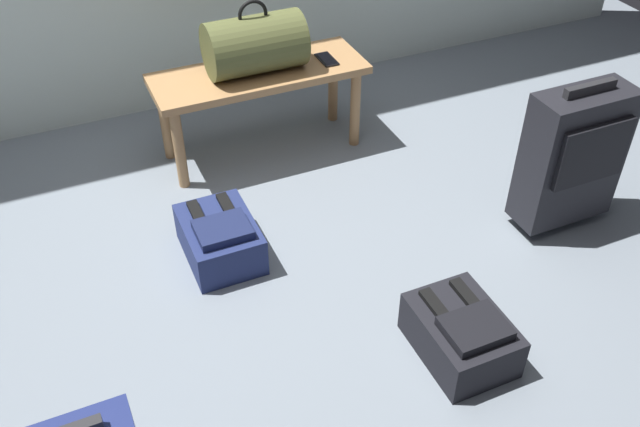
{
  "coord_description": "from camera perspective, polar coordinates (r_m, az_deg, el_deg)",
  "views": [
    {
      "loc": [
        -0.59,
        -1.84,
        1.95
      ],
      "look_at": [
        0.25,
        0.07,
        0.25
      ],
      "focal_mm": 39.13,
      "sensor_mm": 36.0,
      "label": 1
    }
  ],
  "objects": [
    {
      "name": "ground_plane",
      "position": [
        2.75,
        -4.19,
        -6.28
      ],
      "size": [
        6.6,
        6.6,
        0.0
      ],
      "primitive_type": "plane",
      "color": "slate"
    },
    {
      "name": "bench",
      "position": [
        3.32,
        -4.97,
        10.52
      ],
      "size": [
        1.0,
        0.36,
        0.44
      ],
      "color": "#A87A4C",
      "rests_on": "ground"
    },
    {
      "name": "duffel_bag_olive",
      "position": [
        3.23,
        -5.36,
        13.61
      ],
      "size": [
        0.44,
        0.26,
        0.34
      ],
      "color": "#51562D",
      "rests_on": "bench"
    },
    {
      "name": "cell_phone",
      "position": [
        3.37,
        0.55,
        12.49
      ],
      "size": [
        0.07,
        0.14,
        0.01
      ],
      "color": "black",
      "rests_on": "bench"
    },
    {
      "name": "suitcase_upright_charcoal",
      "position": [
        3.03,
        19.96,
        4.47
      ],
      "size": [
        0.41,
        0.21,
        0.67
      ],
      "color": "black",
      "rests_on": "ground"
    },
    {
      "name": "backpack_navy",
      "position": [
        2.85,
        -8.18,
        -2.0
      ],
      "size": [
        0.28,
        0.38,
        0.21
      ],
      "color": "navy",
      "rests_on": "ground"
    },
    {
      "name": "backpack_dark",
      "position": [
        2.51,
        11.47,
        -9.62
      ],
      "size": [
        0.28,
        0.38,
        0.21
      ],
      "color": "black",
      "rests_on": "ground"
    }
  ]
}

